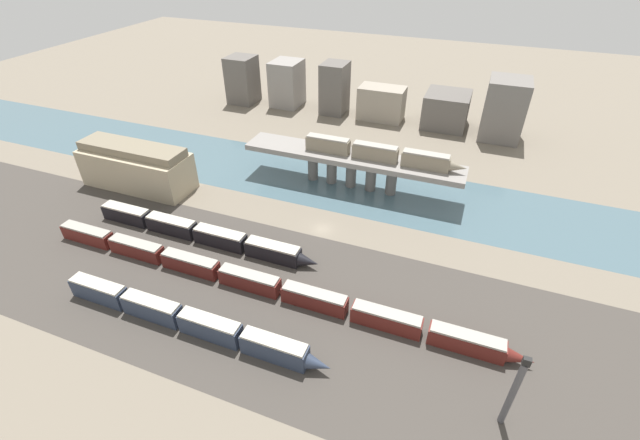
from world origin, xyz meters
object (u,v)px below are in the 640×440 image
Objects in this scene: train_on_bridge at (380,153)px; train_yard_near at (187,320)px; train_yard_mid at (257,282)px; warehouse_building at (137,167)px; train_yard_far at (202,233)px; signal_tower at (513,392)px.

train_on_bridge reaches higher than train_yard_near.
train_yard_mid is 3.32× the size of warehouse_building.
train_yard_near reaches higher than train_yard_mid.
warehouse_building is at bearing 153.59° from train_yard_far.
train_yard_mid is at bearing 166.18° from signal_tower.
signal_tower is at bearing -13.82° from train_yard_mid.
train_on_bridge is 46.76m from train_yard_far.
signal_tower reaches higher than train_yard_near.
signal_tower is at bearing -20.62° from warehouse_building.
warehouse_building reaches higher than train_yard_near.
train_yard_near is at bearing -61.74° from train_yard_far.
warehouse_building reaches higher than train_yard_mid.
warehouse_building is (-28.65, 14.22, 3.79)m from train_yard_far.
signal_tower is at bearing 1.95° from train_yard_near.
train_on_bridge is 62.71m from warehouse_building.
train_on_bridge is 0.75× the size of train_yard_far.
signal_tower is (44.59, -10.97, 5.19)m from train_yard_mid.
train_yard_mid is 20.79m from train_yard_far.
train_yard_near is 25.06m from train_yard_far.
train_yard_far reaches higher than train_yard_mid.
warehouse_building is at bearing -161.34° from train_on_bridge.
warehouse_building is 98.10m from signal_tower.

